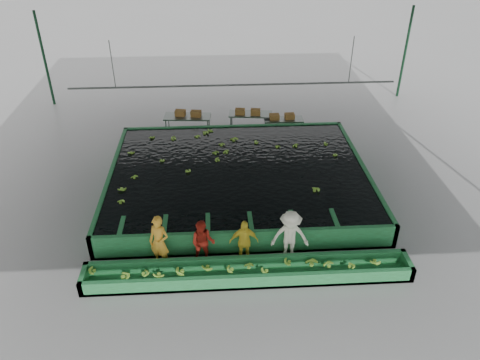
{
  "coord_description": "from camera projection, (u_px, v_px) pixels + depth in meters",
  "views": [
    {
      "loc": [
        -0.9,
        -14.13,
        10.15
      ],
      "look_at": [
        0.0,
        0.5,
        1.0
      ],
      "focal_mm": 35.0,
      "sensor_mm": 36.0,
      "label": 1
    }
  ],
  "objects": [
    {
      "name": "shed_roof",
      "position": [
        241.0,
        81.0,
        14.74
      ],
      "size": [
        20.0,
        22.0,
        0.04
      ],
      "primitive_type": "cube",
      "color": "gray",
      "rests_on": "shed_posts"
    },
    {
      "name": "box_stack_right",
      "position": [
        282.0,
        119.0,
        22.24
      ],
      "size": [
        1.2,
        0.36,
        0.26
      ],
      "primitive_type": null,
      "rotation": [
        0.0,
        0.0,
        0.03
      ],
      "color": "brown",
      "rests_on": "packing_table_right"
    },
    {
      "name": "packing_table_right",
      "position": [
        283.0,
        127.0,
        22.47
      ],
      "size": [
        1.86,
        0.77,
        0.84
      ],
      "primitive_type": null,
      "rotation": [
        0.0,
        0.0,
        -0.02
      ],
      "color": "#59605B",
      "rests_on": "ground"
    },
    {
      "name": "worker_d",
      "position": [
        290.0,
        237.0,
        14.6
      ],
      "size": [
        1.23,
        0.77,
        1.83
      ],
      "primitive_type": "imported",
      "rotation": [
        0.0,
        0.0,
        -0.07
      ],
      "color": "white",
      "rests_on": "ground"
    },
    {
      "name": "worker_b",
      "position": [
        203.0,
        243.0,
        14.52
      ],
      "size": [
        0.85,
        0.71,
        1.59
      ],
      "primitive_type": "imported",
      "rotation": [
        0.0,
        0.0,
        -0.14
      ],
      "color": "#A42014",
      "rests_on": "ground"
    },
    {
      "name": "box_stack_mid",
      "position": [
        248.0,
        114.0,
        22.46
      ],
      "size": [
        1.24,
        0.47,
        0.26
      ],
      "primitive_type": null,
      "rotation": [
        0.0,
        0.0,
        -0.12
      ],
      "color": "brown",
      "rests_on": "packing_table_mid"
    },
    {
      "name": "tank_water",
      "position": [
        238.0,
        170.0,
        18.21
      ],
      "size": [
        9.7,
        7.7,
        0.0
      ],
      "primitive_type": "cube",
      "color": "black",
      "rests_on": "flotation_tank"
    },
    {
      "name": "shed_posts",
      "position": [
        241.0,
        151.0,
        16.06
      ],
      "size": [
        20.0,
        22.0,
        5.0
      ],
      "primitive_type": null,
      "color": "#10331C",
      "rests_on": "ground"
    },
    {
      "name": "flotation_tank",
      "position": [
        238.0,
        178.0,
        18.42
      ],
      "size": [
        10.0,
        8.0,
        0.9
      ],
      "primitive_type": null,
      "color": "#227139",
      "rests_on": "ground"
    },
    {
      "name": "cableway_rail",
      "position": [
        234.0,
        85.0,
        20.03
      ],
      "size": [
        0.08,
        0.08,
        14.0
      ],
      "primitive_type": "cylinder",
      "color": "#59605B",
      "rests_on": "shed_roof"
    },
    {
      "name": "sorting_trough",
      "position": [
        248.0,
        272.0,
        14.21
      ],
      "size": [
        10.0,
        1.0,
        0.5
      ],
      "primitive_type": null,
      "color": "#227139",
      "rests_on": "ground"
    },
    {
      "name": "trough_bananas",
      "position": [
        248.0,
        268.0,
        14.13
      ],
      "size": [
        8.86,
        0.59,
        0.12
      ],
      "primitive_type": null,
      "color": "#7CB933",
      "rests_on": "sorting_trough"
    },
    {
      "name": "box_stack_left",
      "position": [
        188.0,
        116.0,
        22.17
      ],
      "size": [
        1.27,
        0.54,
        0.26
      ],
      "primitive_type": null,
      "rotation": [
        0.0,
        0.0,
        -0.17
      ],
      "color": "brown",
      "rests_on": "packing_table_left"
    },
    {
      "name": "floating_bananas",
      "position": [
        237.0,
        160.0,
        18.88
      ],
      "size": [
        8.1,
        5.52,
        0.11
      ],
      "primitive_type": null,
      "color": "#7CB933",
      "rests_on": "tank_water"
    },
    {
      "name": "rail_hanger_left",
      "position": [
        112.0,
        65.0,
        19.24
      ],
      "size": [
        0.04,
        0.04,
        2.0
      ],
      "primitive_type": "cylinder",
      "color": "#59605B",
      "rests_on": "shed_roof"
    },
    {
      "name": "worker_a",
      "position": [
        159.0,
        242.0,
        14.39
      ],
      "size": [
        0.78,
        0.66,
        1.81
      ],
      "primitive_type": "imported",
      "rotation": [
        0.0,
        0.0,
        -0.41
      ],
      "color": "gold",
      "rests_on": "ground"
    },
    {
      "name": "worker_c",
      "position": [
        244.0,
        242.0,
        14.6
      ],
      "size": [
        0.93,
        0.41,
        1.57
      ],
      "primitive_type": "imported",
      "rotation": [
        0.0,
        0.0,
        0.03
      ],
      "color": "yellow",
      "rests_on": "ground"
    },
    {
      "name": "ground",
      "position": [
        241.0,
        210.0,
        17.39
      ],
      "size": [
        80.0,
        80.0,
        0.0
      ],
      "primitive_type": "plane",
      "color": "gray",
      "rests_on": "ground"
    },
    {
      "name": "packing_table_left",
      "position": [
        188.0,
        126.0,
        22.42
      ],
      "size": [
        2.26,
        1.05,
        1.0
      ],
      "primitive_type": null,
      "rotation": [
        0.0,
        0.0,
        -0.08
      ],
      "color": "#59605B",
      "rests_on": "ground"
    },
    {
      "name": "rail_hanger_right",
      "position": [
        351.0,
        60.0,
        19.76
      ],
      "size": [
        0.04,
        0.04,
        2.0
      ],
      "primitive_type": "cylinder",
      "color": "#59605B",
      "rests_on": "shed_roof"
    },
    {
      "name": "packing_table_mid",
      "position": [
        251.0,
        122.0,
        22.78
      ],
      "size": [
        2.16,
        1.07,
        0.95
      ],
      "primitive_type": null,
      "rotation": [
        0.0,
        0.0,
        -0.12
      ],
      "color": "#59605B",
      "rests_on": "ground"
    }
  ]
}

